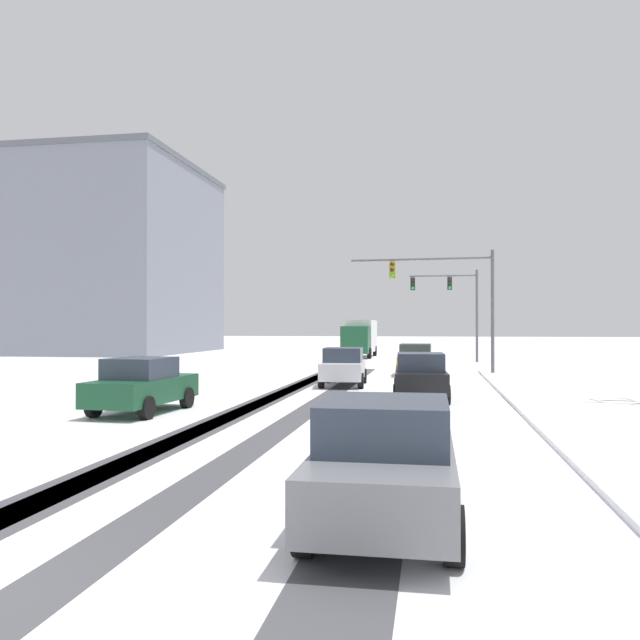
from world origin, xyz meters
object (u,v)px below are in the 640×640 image
(car_black_third, at_px, (420,376))
(car_dark_green_fourth, at_px, (142,385))
(traffic_signal_near_right, at_px, (450,289))
(car_grey_fifth, at_px, (386,462))
(traffic_signal_far_right, at_px, (453,297))
(car_white_second, at_px, (343,366))
(box_truck_delivery, at_px, (360,337))
(office_building_far_left_block, at_px, (85,260))
(car_yellow_cab_lead, at_px, (416,359))

(car_black_third, bearing_deg, car_dark_green_fourth, -149.52)
(traffic_signal_near_right, bearing_deg, car_grey_fifth, -93.30)
(traffic_signal_far_right, distance_m, traffic_signal_near_right, 11.89)
(traffic_signal_far_right, bearing_deg, car_white_second, -105.20)
(traffic_signal_far_right, bearing_deg, car_dark_green_fourth, -108.96)
(car_grey_fifth, relative_size, box_truck_delivery, 0.55)
(car_dark_green_fourth, height_order, office_building_far_left_block, office_building_far_left_block)
(traffic_signal_far_right, distance_m, car_dark_green_fourth, 30.58)
(car_dark_green_fourth, distance_m, office_building_far_left_block, 47.81)
(car_black_third, xyz_separation_m, office_building_far_left_block, (-32.90, 35.28, 8.15))
(traffic_signal_near_right, height_order, car_white_second, traffic_signal_near_right)
(traffic_signal_far_right, distance_m, office_building_far_left_block, 36.82)
(car_dark_green_fourth, relative_size, office_building_far_left_block, 0.19)
(car_grey_fifth, bearing_deg, box_truck_delivery, 96.80)
(traffic_signal_far_right, xyz_separation_m, office_building_far_left_block, (-34.77, 11.27, 4.38))
(car_grey_fifth, bearing_deg, traffic_signal_far_right, 86.93)
(traffic_signal_near_right, bearing_deg, car_black_third, -96.32)
(traffic_signal_far_right, xyz_separation_m, car_white_second, (-5.21, -19.18, -3.77))
(car_dark_green_fourth, bearing_deg, car_black_third, 30.48)
(car_grey_fifth, distance_m, box_truck_delivery, 44.35)
(car_white_second, xyz_separation_m, car_dark_green_fourth, (-4.65, -9.52, 0.00))
(car_dark_green_fourth, xyz_separation_m, office_building_far_left_block, (-24.91, 39.98, 8.15))
(car_yellow_cab_lead, bearing_deg, car_grey_fifth, -89.40)
(traffic_signal_far_right, relative_size, car_dark_green_fourth, 1.55)
(traffic_signal_far_right, height_order, office_building_far_left_block, office_building_far_left_block)
(office_building_far_left_block, bearing_deg, car_white_second, -45.85)
(car_white_second, distance_m, car_black_third, 5.86)
(car_dark_green_fourth, xyz_separation_m, box_truck_delivery, (2.56, 34.53, 0.82))
(traffic_signal_near_right, bearing_deg, traffic_signal_far_right, 87.43)
(car_grey_fifth, distance_m, office_building_far_left_block, 59.88)
(box_truck_delivery, relative_size, office_building_far_left_block, 0.33)
(car_white_second, bearing_deg, office_building_far_left_block, 134.15)
(car_grey_fifth, bearing_deg, traffic_signal_near_right, 86.70)
(car_black_third, relative_size, office_building_far_left_block, 0.19)
(traffic_signal_far_right, height_order, car_dark_green_fourth, traffic_signal_far_right)
(car_white_second, bearing_deg, box_truck_delivery, 94.79)
(traffic_signal_near_right, bearing_deg, car_white_second, -122.64)
(traffic_signal_far_right, xyz_separation_m, car_yellow_cab_lead, (-2.32, -12.67, -3.77))
(car_yellow_cab_lead, relative_size, office_building_far_left_block, 0.19)
(traffic_signal_far_right, distance_m, car_black_third, 24.37)
(car_white_second, xyz_separation_m, box_truck_delivery, (-2.09, 25.01, 0.82))
(box_truck_delivery, xyz_separation_m, office_building_far_left_block, (-27.47, 5.45, 7.34))
(car_yellow_cab_lead, bearing_deg, traffic_signal_near_right, 23.82)
(car_black_third, height_order, car_dark_green_fourth, same)
(office_building_far_left_block, bearing_deg, car_grey_fifth, -56.52)
(car_dark_green_fourth, xyz_separation_m, car_grey_fifth, (7.81, -9.50, 0.00))
(traffic_signal_far_right, distance_m, car_yellow_cab_lead, 13.42)
(car_white_second, bearing_deg, traffic_signal_far_right, 74.80)
(car_dark_green_fourth, bearing_deg, car_yellow_cab_lead, 64.81)
(car_white_second, bearing_deg, car_black_third, -55.30)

